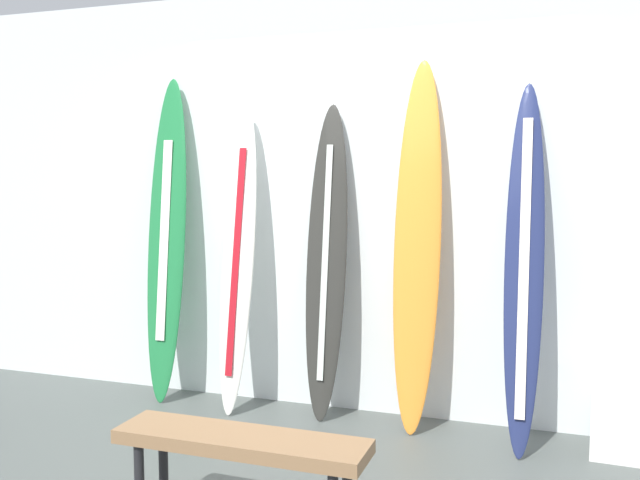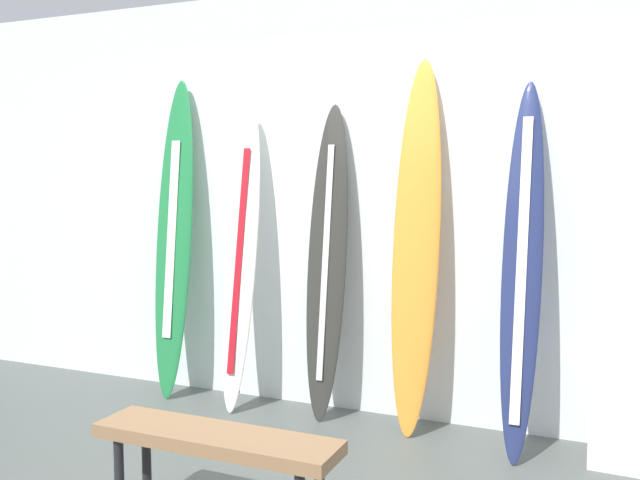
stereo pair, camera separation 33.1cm
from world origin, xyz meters
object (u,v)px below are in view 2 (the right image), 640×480
at_px(surfboard_sunset, 416,249).
at_px(surfboard_navy, 522,270).
at_px(bench, 216,446).
at_px(surfboard_ivory, 241,262).
at_px(surfboard_emerald, 174,241).
at_px(surfboard_charcoal, 327,262).
at_px(display_block_left, 620,431).

xyz_separation_m(surfboard_sunset, surfboard_navy, (0.64, -0.09, -0.09)).
height_order(surfboard_sunset, bench, surfboard_sunset).
bearing_deg(bench, surfboard_sunset, 74.46).
bearing_deg(surfboard_navy, surfboard_ivory, 178.42).
relative_size(surfboard_emerald, surfboard_charcoal, 1.10).
relative_size(surfboard_ivory, bench, 1.80).
xyz_separation_m(surfboard_emerald, surfboard_charcoal, (1.17, 0.01, -0.10)).
bearing_deg(display_block_left, bench, -136.55).
relative_size(surfboard_charcoal, surfboard_sunset, 0.89).
bearing_deg(surfboard_ivory, surfboard_navy, -1.58).
bearing_deg(bench, surfboard_navy, 54.29).
bearing_deg(surfboard_ivory, display_block_left, -0.54).
bearing_deg(surfboard_sunset, surfboard_emerald, 179.78).
height_order(surfboard_ivory, bench, surfboard_ivory).
distance_m(surfboard_emerald, surfboard_sunset, 1.76).
relative_size(surfboard_sunset, display_block_left, 5.99).
relative_size(display_block_left, bench, 0.34).
xyz_separation_m(display_block_left, bench, (-1.61, -1.52, 0.22)).
height_order(surfboard_charcoal, display_block_left, surfboard_charcoal).
bearing_deg(surfboard_charcoal, bench, -84.53).
distance_m(surfboard_ivory, surfboard_charcoal, 0.60).
height_order(surfboard_charcoal, surfboard_navy, surfboard_navy).
xyz_separation_m(surfboard_ivory, surfboard_charcoal, (0.60, 0.06, 0.03)).
distance_m(surfboard_charcoal, surfboard_sunset, 0.61).
xyz_separation_m(surfboard_charcoal, display_block_left, (1.76, -0.08, -0.83)).
bearing_deg(bench, surfboard_emerald, 129.73).
distance_m(surfboard_sunset, display_block_left, 1.50).
relative_size(surfboard_ivory, display_block_left, 5.27).
xyz_separation_m(surfboard_emerald, surfboard_navy, (2.40, -0.09, -0.07)).
xyz_separation_m(surfboard_navy, bench, (-1.08, -1.50, -0.64)).
relative_size(surfboard_emerald, surfboard_sunset, 0.98).
bearing_deg(surfboard_ivory, surfboard_charcoal, 5.42).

